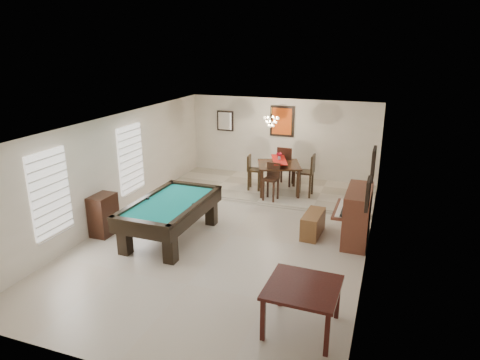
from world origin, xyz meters
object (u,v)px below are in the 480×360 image
Objects in this scene: dining_chair_east at (305,175)px; chandelier at (271,118)px; upright_piano at (351,214)px; dining_chair_west at (255,173)px; apothecary_chest at (104,215)px; dining_table at (279,176)px; dining_chair_north at (286,166)px; square_table at (302,307)px; piano_bench at (313,224)px; pool_table at (171,220)px; flower_vase at (279,156)px; dining_chair_south at (271,182)px.

chandelier is (-1.10, 0.30, 1.49)m from dining_chair_east.
dining_chair_west is at bearing 143.00° from upright_piano.
dining_table is at bearing 51.13° from apothecary_chest.
upright_piano is at bearing 128.48° from dining_chair_north.
dining_chair_east is at bearing 44.64° from apothecary_chest.
apothecary_chest is at bearing -45.01° from dining_chair_east.
dining_chair_north reaches higher than apothecary_chest.
square_table is 1.13× the size of piano_bench.
chandelier is (1.22, 3.78, 1.77)m from pool_table.
dining_chair_south is (-0.04, -0.69, -0.56)m from flower_vase.
upright_piano reaches higher than apothecary_chest.
flower_vase is (0.00, 0.00, 0.59)m from dining_table.
square_table is 1.06× the size of dining_chair_west.
piano_bench is at bearing -57.96° from dining_table.
dining_chair_west reaches higher than dining_chair_south.
upright_piano is (0.35, 3.49, 0.22)m from square_table.
flower_vase reaches higher than square_table.
dining_chair_north is at bearing 106.14° from square_table.
dining_chair_north is 1.17× the size of dining_chair_west.
chandelier reaches higher than dining_table.
dining_table is at bearing 135.22° from upright_piano.
pool_table is at bearing 147.36° from square_table.
piano_bench is at bearing 19.23° from apothecary_chest.
square_table is 0.91× the size of dining_chair_east.
dining_table is 0.69m from dining_chair_south.
square_table is 6.07m from flower_vase.
piano_bench is 2.70m from dining_table.
dining_chair_west is (2.38, 3.86, 0.15)m from apothecary_chest.
dining_chair_east reaches higher than upright_piano.
apothecary_chest is 5.26m from chandelier.
upright_piano is at bearing -44.78° from dining_table.
piano_bench is at bearing -57.96° from flower_vase.
apothecary_chest reaches higher than piano_bench.
chandelier is (2.77, 4.13, 1.73)m from apothecary_chest.
upright_piano reaches higher than dining_chair_south.
dining_chair_west is (0.83, 3.52, 0.20)m from pool_table.
flower_vase is 0.89m from dining_chair_south.
upright_piano reaches higher than pool_table.
upright_piano is 2.65m from dining_chair_east.
piano_bench is 4.80m from apothecary_chest.
chandelier reaches higher than dining_chair_north.
dining_chair_east is at bearing 123.88° from upright_piano.
flower_vase is 0.90m from dining_chair_east.
pool_table reaches higher than square_table.
dining_table is 1.15× the size of dining_chair_south.
upright_piano is 3.16m from dining_table.
chandelier is (-2.22, 5.99, 1.83)m from square_table.
dining_chair_south is at bearing 146.00° from upright_piano.
piano_bench is 0.81× the size of dining_chair_east.
upright_piano is 1.41× the size of dining_chair_south.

